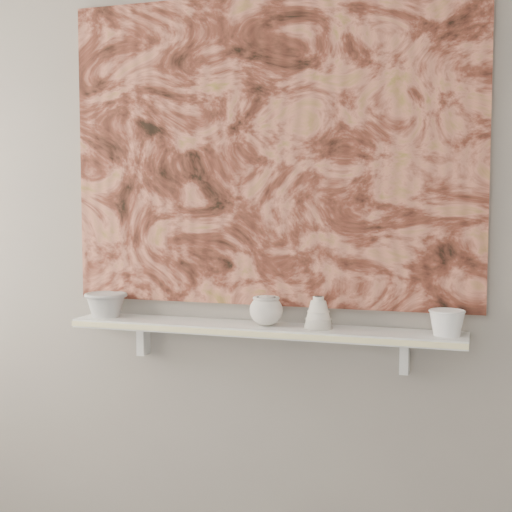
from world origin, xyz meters
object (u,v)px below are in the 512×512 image
at_px(bell_vessel, 318,312).
at_px(cup_cream, 266,310).
at_px(bowl_white, 447,322).
at_px(shelf, 261,329).
at_px(bowl_grey, 106,304).
at_px(painting, 268,151).

bearing_deg(bell_vessel, cup_cream, 180.00).
height_order(cup_cream, bowl_white, cup_cream).
xyz_separation_m(shelf, bowl_grey, (-0.61, 0.00, 0.06)).
distance_m(bowl_grey, cup_cream, 0.63).
xyz_separation_m(cup_cream, bell_vessel, (0.19, 0.00, 0.00)).
relative_size(bell_vessel, bowl_white, 0.94).
xyz_separation_m(painting, cup_cream, (0.02, -0.08, -0.56)).
distance_m(shelf, bowl_grey, 0.61).
bearing_deg(bowl_grey, painting, 7.50).
bearing_deg(cup_cream, shelf, 180.00).
bearing_deg(bowl_grey, bell_vessel, 0.00).
bearing_deg(painting, bell_vessel, -21.54).
distance_m(shelf, bowl_white, 0.63).
bearing_deg(shelf, bowl_grey, 180.00).
relative_size(bowl_grey, bowl_white, 1.37).
distance_m(painting, bowl_grey, 0.84).
bearing_deg(cup_cream, painting, 102.55).
height_order(bowl_grey, bowl_white, bowl_grey).
bearing_deg(bowl_white, cup_cream, 180.00).
height_order(bowl_grey, cup_cream, cup_cream).
bearing_deg(bowl_white, painting, 172.70).
bearing_deg(painting, bowl_white, -7.30).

